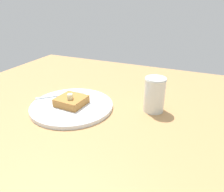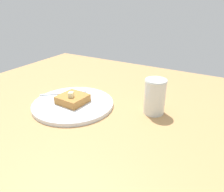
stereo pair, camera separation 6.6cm
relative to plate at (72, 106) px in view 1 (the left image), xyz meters
The scene contains 6 objects.
table_surface 3.94cm from the plate, behind, with size 105.94×105.94×2.63cm, color tan.
plate is the anchor object (origin of this frame).
toast_slice_center 1.73cm from the plate, 45.00° to the right, with size 8.33×8.03×2.41cm, color #B17636.
butter_pat_primary 3.88cm from the plate, 113.28° to the left, with size 1.63×1.46×1.63cm, color beige.
fork 8.03cm from the plate, 36.70° to the right, with size 12.59×12.05×0.36cm.
syrup_jar 25.74cm from the plate, 159.87° to the right, with size 6.44×6.44×10.63cm.
Camera 1 is at (-32.67, 50.71, 34.80)cm, focal length 35.00 mm.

